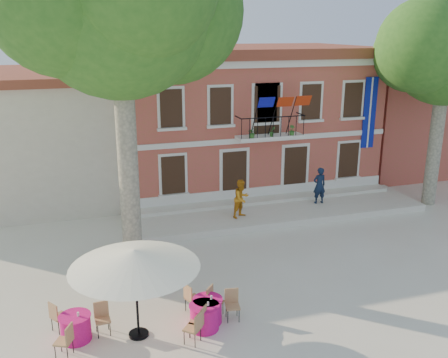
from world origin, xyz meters
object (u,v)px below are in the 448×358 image
plane_tree_west (119,2)px  cafe_table_1 (208,309)px  cafe_table_2 (76,326)px  patio_umbrella (134,259)px  pedestrian_orange (242,198)px  cafe_table_0 (204,316)px  pedestrian_navy (319,185)px  plane_tree_east (447,52)px

plane_tree_west → cafe_table_1: plane_tree_west is taller
cafe_table_1 → cafe_table_2: (-3.78, 0.24, 0.00)m
cafe_table_2 → cafe_table_1: bearing=-3.6°
patio_umbrella → pedestrian_orange: bearing=52.1°
plane_tree_west → cafe_table_0: bearing=-72.9°
pedestrian_navy → cafe_table_2: size_ratio=0.95×
pedestrian_orange → cafe_table_1: 8.03m
plane_tree_west → cafe_table_2: plane_tree_west is taller
plane_tree_east → pedestrian_navy: bearing=170.9°
pedestrian_navy → plane_tree_east: bearing=170.7°
plane_tree_west → cafe_table_1: 9.97m
plane_tree_east → cafe_table_0: bearing=-152.0°
plane_tree_east → cafe_table_2: plane_tree_east is taller
cafe_table_0 → cafe_table_2: bearing=171.3°
patio_umbrella → cafe_table_0: size_ratio=2.11×
patio_umbrella → pedestrian_orange: size_ratio=2.07×
patio_umbrella → cafe_table_1: patio_umbrella is taller
cafe_table_1 → pedestrian_navy: bearing=45.3°
patio_umbrella → cafe_table_1: bearing=2.0°
plane_tree_west → pedestrian_navy: plane_tree_west is taller
cafe_table_0 → cafe_table_1: same height
plane_tree_west → pedestrian_orange: bearing=28.0°
plane_tree_west → cafe_table_2: bearing=-117.3°
pedestrian_navy → cafe_table_0: size_ratio=1.04×
plane_tree_east → cafe_table_0: 16.87m
plane_tree_east → cafe_table_0: size_ratio=5.86×
plane_tree_east → patio_umbrella: plane_tree_east is taller
cafe_table_0 → patio_umbrella: bearing=172.8°
cafe_table_1 → plane_tree_east: bearing=27.3°
pedestrian_navy → cafe_table_1: 11.01m
pedestrian_orange → cafe_table_2: (-7.33, -6.93, -0.74)m
cafe_table_0 → cafe_table_1: bearing=59.3°
pedestrian_orange → cafe_table_0: size_ratio=1.02×
pedestrian_navy → cafe_table_2: bearing=33.0°
plane_tree_west → cafe_table_1: bearing=-69.7°
cafe_table_0 → pedestrian_orange: bearing=63.5°
pedestrian_navy → cafe_table_2: (-11.51, -7.56, -0.76)m
pedestrian_navy → cafe_table_2: 13.79m
patio_umbrella → pedestrian_navy: (9.80, 7.87, -1.22)m
plane_tree_west → pedestrian_navy: 12.79m
cafe_table_2 → pedestrian_navy: bearing=33.3°
plane_tree_west → pedestrian_orange: plane_tree_west is taller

